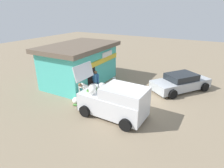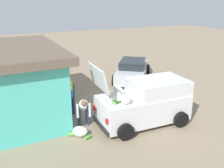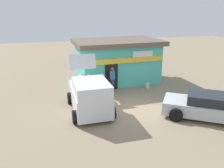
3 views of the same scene
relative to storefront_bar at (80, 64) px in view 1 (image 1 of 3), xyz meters
name	(u,v)px [view 1 (image 1 of 3)]	position (x,y,z in m)	size (l,w,h in m)	color
ground_plane	(137,102)	(-0.99, -5.49, -1.62)	(60.00, 60.00, 0.00)	gray
storefront_bar	(80,64)	(0.00, 0.00, 0.00)	(6.45, 4.31, 3.17)	#4CC6B7
delivery_van	(115,101)	(-3.18, -5.00, -0.68)	(2.21, 4.10, 2.77)	silver
parked_sedan	(181,82)	(2.47, -7.54, -1.00)	(4.65, 4.05, 1.30)	#B2B7BC
vendor_standing	(96,80)	(-1.05, -2.24, -0.65)	(0.35, 0.57, 1.68)	navy
customer_bending	(85,89)	(-2.56, -2.41, -0.75)	(0.83, 0.65, 1.40)	navy
unloaded_banana_pile	(76,101)	(-3.11, -2.05, -1.44)	(0.82, 0.85, 0.40)	silver
paint_bucket	(114,80)	(1.51, -2.34, -1.44)	(0.27, 0.27, 0.36)	silver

